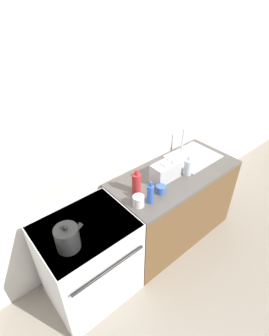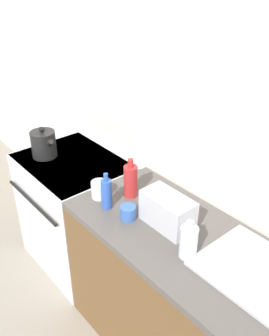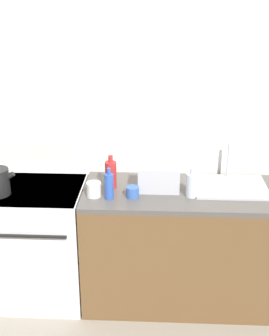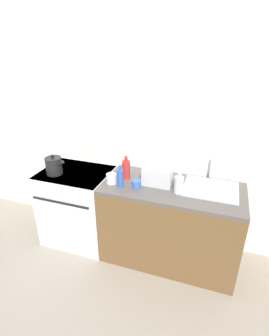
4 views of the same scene
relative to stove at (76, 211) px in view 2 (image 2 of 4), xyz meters
name	(u,v)px [view 2 (image 2 of 4)]	position (x,y,z in m)	size (l,w,h in m)	color
ground_plane	(91,325)	(0.59, -0.30, -0.45)	(12.00, 12.00, 0.00)	gray
wall_back	(176,116)	(0.59, 0.40, 0.85)	(8.00, 0.05, 2.60)	silver
stove	(76,211)	(0.00, 0.00, 0.00)	(0.76, 0.64, 0.88)	silver
counter_block	(183,301)	(1.08, 0.02, -0.01)	(1.38, 0.64, 0.88)	brown
kettle	(44,144)	(-0.18, -0.10, 0.52)	(0.22, 0.17, 0.22)	black
toaster	(168,211)	(0.92, 0.02, 0.52)	(0.29, 0.15, 0.18)	#BCBCC1
sink_tray	(259,271)	(1.44, 0.10, 0.44)	(0.51, 0.42, 0.28)	#B7B7BC
bottle_red	(131,181)	(0.58, 0.05, 0.53)	(0.08, 0.08, 0.24)	#B72828
bottle_blue	(106,193)	(0.59, -0.13, 0.52)	(0.06, 0.06, 0.22)	#2D56B7
bottle_clear	(189,242)	(1.15, -0.07, 0.52)	(0.09, 0.09, 0.21)	silver
cup_blue	(128,212)	(0.75, -0.10, 0.47)	(0.09, 0.09, 0.08)	#3860B2
cup_white	(100,189)	(0.48, -0.10, 0.48)	(0.10, 0.10, 0.10)	white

